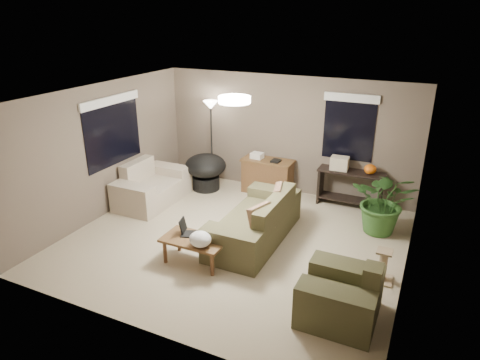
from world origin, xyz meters
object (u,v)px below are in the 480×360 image
at_px(floor_lamp, 211,115).
at_px(cat_scratching_post, 383,268).
at_px(armchair, 341,297).
at_px(loveseat, 151,188).
at_px(desk, 267,176).
at_px(papasan_chair, 206,169).
at_px(houseplant, 384,208).
at_px(main_sofa, 257,224).
at_px(coffee_table, 194,242).
at_px(console_table, 350,186).

height_order(floor_lamp, cat_scratching_post, floor_lamp).
bearing_deg(armchair, floor_lamp, 138.00).
bearing_deg(loveseat, cat_scratching_post, -10.35).
distance_m(desk, cat_scratching_post, 3.61).
xyz_separation_m(desk, floor_lamp, (-1.32, -0.07, 1.22)).
xyz_separation_m(armchair, desk, (-2.37, 3.39, 0.08)).
xyz_separation_m(armchair, cat_scratching_post, (0.37, 1.06, -0.08)).
bearing_deg(papasan_chair, houseplant, -6.24).
xyz_separation_m(loveseat, houseplant, (4.51, 0.66, 0.17)).
bearing_deg(main_sofa, coffee_table, -118.64).
xyz_separation_m(main_sofa, houseplant, (1.91, 1.18, 0.18)).
distance_m(main_sofa, cat_scratching_post, 2.17).
height_order(armchair, desk, armchair).
relative_size(armchair, cat_scratching_post, 2.00).
xyz_separation_m(loveseat, desk, (1.99, 1.47, 0.08)).
bearing_deg(coffee_table, papasan_chair, 116.03).
relative_size(desk, houseplant, 0.91).
bearing_deg(coffee_table, cat_scratching_post, 15.34).
bearing_deg(floor_lamp, desk, 3.10).
relative_size(desk, floor_lamp, 0.58).
relative_size(loveseat, coffee_table, 1.60).
bearing_deg(armchair, main_sofa, 141.61).
relative_size(main_sofa, loveseat, 1.37).
relative_size(papasan_chair, houseplant, 0.92).
bearing_deg(loveseat, floor_lamp, 64.33).
xyz_separation_m(loveseat, coffee_table, (2.00, -1.62, 0.06)).
height_order(loveseat, cat_scratching_post, loveseat).
bearing_deg(main_sofa, loveseat, 168.62).
bearing_deg(coffee_table, houseplant, 42.21).
distance_m(loveseat, papasan_chair, 1.29).
bearing_deg(cat_scratching_post, floor_lamp, 150.83).
bearing_deg(cat_scratching_post, houseplant, 98.32).
xyz_separation_m(loveseat, floor_lamp, (0.67, 1.40, 1.30)).
height_order(main_sofa, papasan_chair, main_sofa).
height_order(coffee_table, houseplant, houseplant).
bearing_deg(floor_lamp, houseplant, -10.92).
bearing_deg(console_table, cat_scratching_post, -67.59).
distance_m(coffee_table, desk, 3.09).
xyz_separation_m(coffee_table, console_table, (1.75, 3.15, 0.08)).
relative_size(armchair, console_table, 0.77).
height_order(armchair, papasan_chair, armchair).
bearing_deg(floor_lamp, armchair, -42.00).
bearing_deg(papasan_chair, main_sofa, -39.98).
height_order(loveseat, coffee_table, loveseat).
relative_size(coffee_table, desk, 0.91).
xyz_separation_m(console_table, floor_lamp, (-3.08, -0.13, 1.16)).
bearing_deg(armchair, houseplant, 86.70).
bearing_deg(floor_lamp, coffee_table, -66.21).
relative_size(main_sofa, houseplant, 1.83).
bearing_deg(desk, floor_lamp, -176.90).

